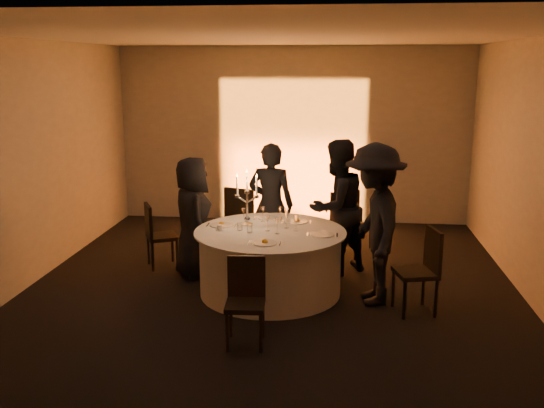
# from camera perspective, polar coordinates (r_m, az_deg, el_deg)

# --- Properties ---
(floor) EXTENTS (7.00, 7.00, 0.00)m
(floor) POSITION_cam_1_polar(r_m,az_deg,el_deg) (7.40, -0.17, -8.29)
(floor) COLOR black
(floor) RESTS_ON ground
(ceiling) EXTENTS (7.00, 7.00, 0.00)m
(ceiling) POSITION_cam_1_polar(r_m,az_deg,el_deg) (6.90, -0.19, 15.59)
(ceiling) COLOR white
(ceiling) RESTS_ON wall_back
(wall_back) EXTENTS (7.00, 0.00, 7.00)m
(wall_back) POSITION_cam_1_polar(r_m,az_deg,el_deg) (10.45, 1.98, 6.47)
(wall_back) COLOR #A19C96
(wall_back) RESTS_ON floor
(wall_front) EXTENTS (7.00, 0.00, 7.00)m
(wall_front) POSITION_cam_1_polar(r_m,az_deg,el_deg) (3.64, -6.37, -6.17)
(wall_front) COLOR #A19C96
(wall_front) RESTS_ON floor
(wall_left) EXTENTS (0.00, 7.00, 7.00)m
(wall_left) POSITION_cam_1_polar(r_m,az_deg,el_deg) (7.91, -22.35, 3.38)
(wall_left) COLOR #A19C96
(wall_left) RESTS_ON floor
(wall_right) EXTENTS (0.00, 7.00, 7.00)m
(wall_right) POSITION_cam_1_polar(r_m,az_deg,el_deg) (7.30, 23.93, 2.51)
(wall_right) COLOR #A19C96
(wall_right) RESTS_ON floor
(uplighter_fixture) EXTENTS (0.25, 0.12, 0.10)m
(uplighter_fixture) POSITION_cam_1_polar(r_m,az_deg,el_deg) (10.42, 1.79, -1.66)
(uplighter_fixture) COLOR black
(uplighter_fixture) RESTS_ON floor
(banquet_table) EXTENTS (1.80, 1.80, 0.77)m
(banquet_table) POSITION_cam_1_polar(r_m,az_deg,el_deg) (7.27, -0.17, -5.47)
(banquet_table) COLOR black
(banquet_table) RESTS_ON floor
(chair_left) EXTENTS (0.52, 0.52, 0.88)m
(chair_left) POSITION_cam_1_polar(r_m,az_deg,el_deg) (8.28, -10.81, -2.62)
(chair_left) COLOR black
(chair_left) RESTS_ON floor
(chair_back_left) EXTENTS (0.58, 0.58, 1.03)m
(chair_back_left) POSITION_cam_1_polar(r_m,az_deg,el_deg) (8.49, -2.72, -1.36)
(chair_back_left) COLOR black
(chair_back_left) RESTS_ON floor
(chair_back_right) EXTENTS (0.60, 0.60, 1.01)m
(chair_back_right) POSITION_cam_1_polar(r_m,az_deg,el_deg) (8.48, 6.45, -1.54)
(chair_back_right) COLOR black
(chair_back_right) RESTS_ON floor
(chair_right) EXTENTS (0.51, 0.51, 0.95)m
(chair_right) POSITION_cam_1_polar(r_m,az_deg,el_deg) (6.87, 13.99, -5.65)
(chair_right) COLOR black
(chair_right) RESTS_ON floor
(chair_front) EXTENTS (0.40, 0.40, 0.86)m
(chair_front) POSITION_cam_1_polar(r_m,az_deg,el_deg) (6.00, -2.49, -8.62)
(chair_front) COLOR black
(chair_front) RESTS_ON floor
(guest_left) EXTENTS (0.77, 0.90, 1.56)m
(guest_left) POSITION_cam_1_polar(r_m,az_deg,el_deg) (7.81, -7.44, -1.27)
(guest_left) COLOR black
(guest_left) RESTS_ON floor
(guest_back_left) EXTENTS (0.65, 0.46, 1.68)m
(guest_back_left) POSITION_cam_1_polar(r_m,az_deg,el_deg) (8.14, -0.10, -0.10)
(guest_back_left) COLOR black
(guest_back_left) RESTS_ON floor
(guest_back_right) EXTENTS (1.08, 1.08, 1.77)m
(guest_back_right) POSITION_cam_1_polar(r_m,az_deg,el_deg) (7.87, 6.10, -0.32)
(guest_back_right) COLOR black
(guest_back_right) RESTS_ON floor
(guest_right) EXTENTS (0.83, 1.27, 1.85)m
(guest_right) POSITION_cam_1_polar(r_m,az_deg,el_deg) (6.95, 9.60, -1.90)
(guest_right) COLOR black
(guest_right) RESTS_ON floor
(plate_left) EXTENTS (0.36, 0.28, 0.08)m
(plate_left) POSITION_cam_1_polar(r_m,az_deg,el_deg) (7.41, -4.78, -1.92)
(plate_left) COLOR white
(plate_left) RESTS_ON banquet_table
(plate_back_left) EXTENTS (0.35, 0.26, 0.01)m
(plate_back_left) POSITION_cam_1_polar(r_m,az_deg,el_deg) (7.73, -0.38, -1.32)
(plate_back_left) COLOR white
(plate_back_left) RESTS_ON banquet_table
(plate_back_right) EXTENTS (0.35, 0.27, 0.08)m
(plate_back_right) POSITION_cam_1_polar(r_m,az_deg,el_deg) (7.55, 2.35, -1.59)
(plate_back_right) COLOR white
(plate_back_right) RESTS_ON banquet_table
(plate_right) EXTENTS (0.36, 0.27, 0.01)m
(plate_right) POSITION_cam_1_polar(r_m,az_deg,el_deg) (7.01, 4.75, -2.88)
(plate_right) COLOR white
(plate_right) RESTS_ON banquet_table
(plate_front) EXTENTS (0.36, 0.27, 0.08)m
(plate_front) POSITION_cam_1_polar(r_m,az_deg,el_deg) (6.65, -0.68, -3.60)
(plate_front) COLOR white
(plate_front) RESTS_ON banquet_table
(coffee_cup) EXTENTS (0.11, 0.11, 0.07)m
(coffee_cup) POSITION_cam_1_polar(r_m,az_deg,el_deg) (7.21, -4.91, -2.24)
(coffee_cup) COLOR white
(coffee_cup) RESTS_ON banquet_table
(candelabra) EXTENTS (0.29, 0.14, 0.70)m
(candelabra) POSITION_cam_1_polar(r_m,az_deg,el_deg) (7.35, -2.36, -0.19)
(candelabra) COLOR silver
(candelabra) RESTS_ON banquet_table
(wine_glass_a) EXTENTS (0.07, 0.07, 0.19)m
(wine_glass_a) POSITION_cam_1_polar(r_m,az_deg,el_deg) (7.11, 2.29, -1.51)
(wine_glass_a) COLOR white
(wine_glass_a) RESTS_ON banquet_table
(wine_glass_b) EXTENTS (0.07, 0.07, 0.19)m
(wine_glass_b) POSITION_cam_1_polar(r_m,az_deg,el_deg) (7.00, 0.49, -1.74)
(wine_glass_b) COLOR white
(wine_glass_b) RESTS_ON banquet_table
(wine_glass_c) EXTENTS (0.07, 0.07, 0.19)m
(wine_glass_c) POSITION_cam_1_polar(r_m,az_deg,el_deg) (7.54, 0.84, -0.67)
(wine_glass_c) COLOR white
(wine_glass_c) RESTS_ON banquet_table
(wine_glass_d) EXTENTS (0.07, 0.07, 0.19)m
(wine_glass_d) POSITION_cam_1_polar(r_m,az_deg,el_deg) (7.12, -0.43, -1.49)
(wine_glass_d) COLOR white
(wine_glass_d) RESTS_ON banquet_table
(wine_glass_e) EXTENTS (0.07, 0.07, 0.19)m
(wine_glass_e) POSITION_cam_1_polar(r_m,az_deg,el_deg) (7.54, -0.89, -0.67)
(wine_glass_e) COLOR white
(wine_glass_e) RESTS_ON banquet_table
(wine_glass_f) EXTENTS (0.07, 0.07, 0.19)m
(wine_glass_f) POSITION_cam_1_polar(r_m,az_deg,el_deg) (7.46, -2.66, -0.82)
(wine_glass_f) COLOR white
(wine_glass_f) RESTS_ON banquet_table
(wine_glass_g) EXTENTS (0.07, 0.07, 0.19)m
(wine_glass_g) POSITION_cam_1_polar(r_m,az_deg,el_deg) (7.24, 1.39, -1.25)
(wine_glass_g) COLOR white
(wine_glass_g) RESTS_ON banquet_table
(wine_glass_h) EXTENTS (0.07, 0.07, 0.19)m
(wine_glass_h) POSITION_cam_1_polar(r_m,az_deg,el_deg) (7.46, 1.36, -0.82)
(wine_glass_h) COLOR white
(wine_glass_h) RESTS_ON banquet_table
(tumbler_a) EXTENTS (0.07, 0.07, 0.09)m
(tumbler_a) POSITION_cam_1_polar(r_m,az_deg,el_deg) (7.08, -2.12, -2.35)
(tumbler_a) COLOR white
(tumbler_a) RESTS_ON banquet_table
(tumbler_b) EXTENTS (0.07, 0.07, 0.09)m
(tumbler_b) POSITION_cam_1_polar(r_m,az_deg,el_deg) (7.18, -3.06, -2.15)
(tumbler_b) COLOR white
(tumbler_b) RESTS_ON banquet_table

